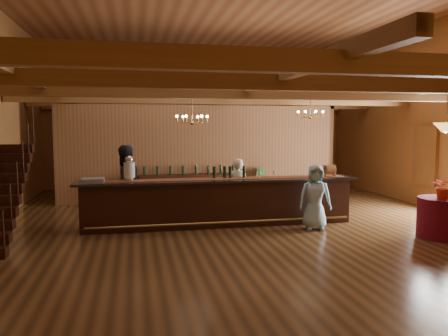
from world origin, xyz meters
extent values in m
plane|color=brown|center=(0.00, 0.00, 0.00)|extent=(14.00, 14.00, 0.00)
cube|color=#9B5F2B|center=(0.00, 7.00, 2.75)|extent=(12.00, 0.10, 5.50)
cube|color=#9B5F2B|center=(0.00, -7.00, 2.75)|extent=(12.00, 0.10, 5.50)
cube|color=brown|center=(0.00, -5.50, 3.20)|extent=(11.90, 0.20, 0.28)
cube|color=brown|center=(0.00, -3.00, 3.20)|extent=(11.90, 0.20, 0.28)
cube|color=brown|center=(0.00, -0.50, 3.20)|extent=(11.90, 0.20, 0.28)
cube|color=brown|center=(0.00, 2.00, 3.20)|extent=(11.90, 0.20, 0.28)
cube|color=brown|center=(0.00, 4.50, 3.20)|extent=(11.90, 0.20, 0.28)
cube|color=brown|center=(0.00, 6.80, 3.20)|extent=(11.90, 0.20, 0.28)
cube|color=brown|center=(-4.50, 0.00, 3.34)|extent=(0.18, 13.90, 0.22)
cube|color=brown|center=(0.00, 0.00, 3.34)|extent=(0.18, 13.90, 0.22)
cube|color=brown|center=(4.50, 0.00, 3.34)|extent=(0.18, 13.90, 0.22)
cube|color=brown|center=(-4.50, 4.50, 1.60)|extent=(0.20, 0.20, 3.20)
cube|color=brown|center=(4.50, 4.50, 1.60)|extent=(0.20, 0.20, 3.20)
cube|color=brown|center=(-0.50, 3.50, 1.55)|extent=(9.00, 0.18, 3.10)
cube|color=white|center=(5.95, 1.00, 1.55)|extent=(0.12, 1.05, 1.75)
cube|color=black|center=(-5.45, -0.32, 1.30)|extent=(1.00, 0.28, 0.20)
cube|color=black|center=(-5.45, -0.04, 1.50)|extent=(1.00, 0.28, 0.20)
cube|color=black|center=(-5.45, 0.24, 1.70)|extent=(1.00, 0.28, 0.20)
cube|color=black|center=(-5.45, 0.52, 1.90)|extent=(1.00, 0.28, 0.20)
cube|color=black|center=(1.00, 5.50, 0.55)|extent=(1.20, 0.60, 1.10)
cube|color=brown|center=(-2.00, 5.50, 0.50)|extent=(1.00, 0.60, 1.00)
cube|color=black|center=(-0.58, -0.21, 0.54)|extent=(6.52, 0.72, 1.09)
cube|color=black|center=(-0.58, -0.21, 1.11)|extent=(6.85, 0.86, 0.05)
cube|color=maroon|center=(-0.58, -0.21, 1.15)|extent=(6.41, 0.44, 0.01)
cylinder|color=#B18D47|center=(-0.58, -0.64, 0.16)|extent=(6.31, 0.06, 0.05)
cylinder|color=silver|center=(-2.72, -0.15, 1.18)|extent=(0.18, 0.18, 0.08)
cylinder|color=silver|center=(-2.72, -0.15, 1.40)|extent=(0.26, 0.26, 0.36)
sphere|color=silver|center=(-2.72, -0.15, 1.65)|extent=(0.18, 0.18, 0.18)
cube|color=gray|center=(-3.54, -0.26, 1.19)|extent=(0.50, 0.50, 0.10)
cube|color=brown|center=(2.13, -0.26, 1.29)|extent=(0.06, 0.06, 0.30)
cube|color=brown|center=(2.41, -0.26, 1.29)|extent=(0.06, 0.06, 0.30)
cylinder|color=brown|center=(2.27, -0.26, 1.32)|extent=(0.24, 0.24, 0.24)
cylinder|color=black|center=(-0.69, -0.08, 1.29)|extent=(0.07, 0.07, 0.30)
cylinder|color=black|center=(-0.43, -0.08, 1.29)|extent=(0.07, 0.07, 0.30)
cylinder|color=black|center=(-0.29, -0.08, 1.29)|extent=(0.07, 0.07, 0.30)
cylinder|color=black|center=(0.06, -0.08, 1.29)|extent=(0.07, 0.07, 0.30)
cube|color=black|center=(-0.90, 3.12, 0.45)|extent=(3.26, 0.87, 0.91)
cylinder|color=maroon|center=(3.94, -2.35, 0.44)|extent=(1.01, 1.01, 0.87)
cylinder|color=#B18D47|center=(-1.18, 0.29, 2.86)|extent=(0.02, 0.02, 0.68)
sphere|color=#B18D47|center=(-1.18, 0.29, 2.52)|extent=(0.12, 0.12, 0.12)
torus|color=#B18D47|center=(-1.18, 0.29, 2.62)|extent=(0.80, 0.80, 0.04)
cylinder|color=#B18D47|center=(2.45, 1.47, 2.95)|extent=(0.02, 0.02, 0.51)
sphere|color=#B18D47|center=(2.45, 1.47, 2.69)|extent=(0.12, 0.12, 0.12)
torus|color=#B18D47|center=(2.45, 1.47, 2.79)|extent=(0.80, 0.80, 0.04)
cylinder|color=#B18D47|center=(3.94, -2.35, 2.80)|extent=(0.02, 0.02, 0.80)
cone|color=#E8A046|center=(3.94, -2.35, 2.40)|extent=(0.52, 0.52, 0.20)
imported|color=white|center=(0.02, 0.43, 0.80)|extent=(0.66, 0.51, 1.60)
imported|color=black|center=(-2.86, 0.46, 0.98)|extent=(1.20, 1.13, 1.96)
imported|color=#98C6DE|center=(1.54, -1.08, 0.77)|extent=(0.84, 0.63, 1.54)
imported|color=#315927|center=(1.38, 3.29, 0.56)|extent=(0.63, 0.52, 1.11)
imported|color=red|center=(3.87, -2.44, 1.14)|extent=(0.59, 0.55, 0.53)
imported|color=#B18D47|center=(4.01, -2.27, 1.03)|extent=(0.19, 0.19, 0.32)
camera|label=1|loc=(-2.61, -10.55, 2.42)|focal=35.00mm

